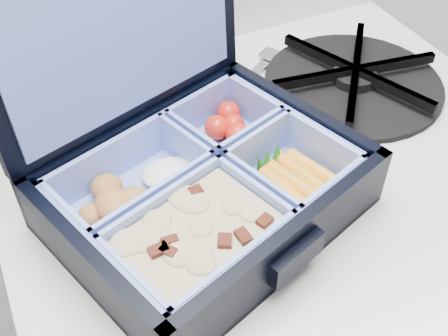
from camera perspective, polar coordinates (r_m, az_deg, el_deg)
bento_box at (r=0.47m, az=-1.78°, el=-2.28°), size 0.29×0.26×0.06m
burner_grate at (r=0.64m, az=13.13°, el=9.16°), size 0.23×0.23×0.03m
burner_grate_rear at (r=0.58m, az=-8.76°, el=5.15°), size 0.19×0.19×0.02m
fork at (r=0.62m, az=1.09°, el=7.76°), size 0.16×0.11×0.01m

